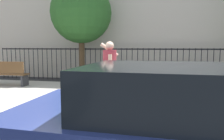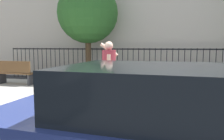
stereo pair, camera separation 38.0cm
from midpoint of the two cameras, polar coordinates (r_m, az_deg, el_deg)
The scene contains 7 objects.
ground_plane at distance 5.06m, azimuth -15.02°, elevation -13.27°, with size 60.00×60.00×0.00m, color #28282B.
sidewalk at distance 7.00m, azimuth -6.99°, elevation -7.03°, with size 28.00×4.40×0.15m, color #B2ADA3.
iron_fence at distance 10.41m, azimuth -0.65°, elevation 2.59°, with size 12.03×0.04×1.60m.
parked_hatchback at distance 2.68m, azimuth 14.72°, elevation -15.12°, with size 4.25×1.96×1.45m.
pedestrian_on_phone at distance 5.46m, azimuth -2.59°, elevation 0.24°, with size 0.50×0.70×1.64m.
street_bench at distance 9.46m, azimuth -26.86°, elevation -0.67°, with size 1.60×0.45×0.95m.
street_tree_mid at distance 10.37m, azimuth -9.16°, elevation 14.51°, with size 2.78×2.78×4.59m.
Camera 1 is at (1.97, -4.31, 1.66)m, focal length 34.89 mm.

